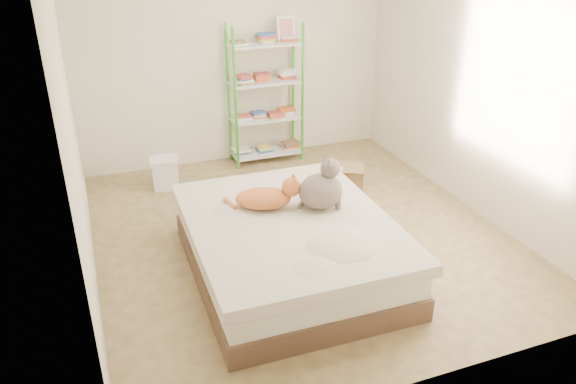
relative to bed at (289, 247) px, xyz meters
name	(u,v)px	position (x,y,z in m)	size (l,w,h in m)	color
room	(301,104)	(0.33, 0.60, 1.04)	(3.81, 4.21, 2.61)	tan
bed	(289,247)	(0.00, 0.00, 0.00)	(1.66, 2.05, 0.52)	brown
orange_cat	(263,196)	(-0.14, 0.28, 0.37)	(0.57, 0.31, 0.23)	#D86D3D
grey_cat	(321,184)	(0.32, 0.11, 0.49)	(0.34, 0.40, 0.46)	gray
shelf_unit	(266,97)	(0.64, 2.48, 0.56)	(0.88, 0.36, 1.74)	green
cardboard_box	(343,180)	(1.11, 1.25, -0.10)	(0.57, 0.60, 0.37)	#937A53
white_bin	(165,173)	(-0.71, 2.11, -0.08)	(0.33, 0.30, 0.35)	white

